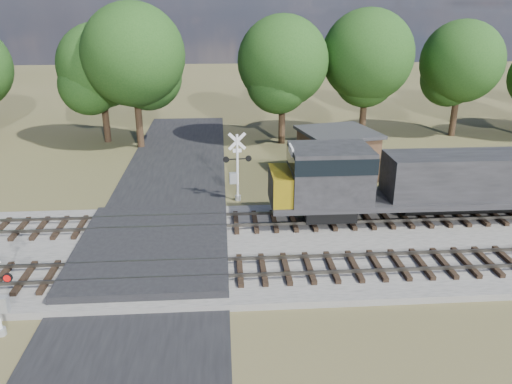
{
  "coord_description": "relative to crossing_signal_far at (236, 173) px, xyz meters",
  "views": [
    {
      "loc": [
        3.37,
        -20.81,
        11.11
      ],
      "look_at": [
        4.97,
        2.0,
        2.44
      ],
      "focal_mm": 35.0,
      "sensor_mm": 36.0,
      "label": 1
    }
  ],
  "objects": [
    {
      "name": "track_far",
      "position": [
        -1.03,
        -4.11,
        -1.33
      ],
      "size": [
        140.0,
        2.6,
        0.33
      ],
      "color": "black",
      "rests_on": "ballast_bed"
    },
    {
      "name": "ballast_bed",
      "position": [
        5.85,
        -6.61,
        -1.59
      ],
      "size": [
        140.0,
        10.0,
        0.3
      ],
      "primitive_type": "cube",
      "color": "gray",
      "rests_on": "ground"
    },
    {
      "name": "ground",
      "position": [
        -4.15,
        -7.11,
        -1.74
      ],
      "size": [
        160.0,
        160.0,
        0.0
      ],
      "primitive_type": "plane",
      "color": "#4E4E29",
      "rests_on": "ground"
    },
    {
      "name": "crossing_panel",
      "position": [
        -4.15,
        -6.61,
        -1.43
      ],
      "size": [
        7.0,
        9.0,
        0.62
      ],
      "primitive_type": "cube",
      "color": "#262628",
      "rests_on": "ground"
    },
    {
      "name": "road",
      "position": [
        -4.15,
        -7.11,
        -1.7
      ],
      "size": [
        7.0,
        60.0,
        0.08
      ],
      "primitive_type": "cube",
      "color": "black",
      "rests_on": "ground"
    },
    {
      "name": "treeline",
      "position": [
        1.31,
        13.52,
        4.93
      ],
      "size": [
        80.72,
        11.66,
        11.58
      ],
      "color": "black",
      "rests_on": "ground"
    },
    {
      "name": "equipment_shed",
      "position": [
        6.98,
        4.09,
        -0.13
      ],
      "size": [
        5.59,
        5.59,
        3.18
      ],
      "rotation": [
        0.0,
        0.0,
        0.23
      ],
      "color": "#3F271B",
      "rests_on": "ground"
    },
    {
      "name": "track_near",
      "position": [
        -1.03,
        -9.11,
        -1.33
      ],
      "size": [
        140.0,
        2.6,
        0.33
      ],
      "color": "black",
      "rests_on": "ballast_bed"
    },
    {
      "name": "crossing_signal_far",
      "position": [
        0.0,
        0.0,
        0.0
      ],
      "size": [
        1.69,
        0.38,
        4.19
      ],
      "rotation": [
        0.0,
        0.0,
        3.24
      ],
      "color": "silver",
      "rests_on": "ground"
    }
  ]
}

